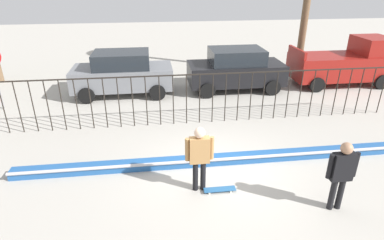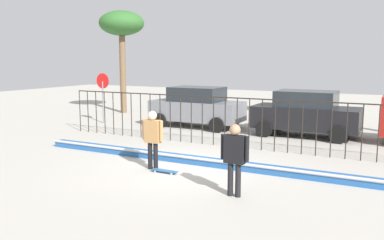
{
  "view_description": "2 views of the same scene",
  "coord_description": "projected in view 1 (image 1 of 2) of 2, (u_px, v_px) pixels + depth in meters",
  "views": [
    {
      "loc": [
        -1.63,
        -7.14,
        4.95
      ],
      "look_at": [
        -0.51,
        1.48,
        0.95
      ],
      "focal_mm": 29.94,
      "sensor_mm": 36.0,
      "label": 1
    },
    {
      "loc": [
        5.76,
        -10.34,
        3.18
      ],
      "look_at": [
        -0.27,
        1.2,
        1.24
      ],
      "focal_mm": 38.17,
      "sensor_mm": 36.0,
      "label": 2
    }
  ],
  "objects": [
    {
      "name": "parked_car_gray",
      "position": [
        123.0,
        73.0,
        14.0
      ],
      "size": [
        4.3,
        2.12,
        1.9
      ],
      "rotation": [
        0.0,
        0.0,
        -0.01
      ],
      "color": "slate",
      "rests_on": "ground"
    },
    {
      "name": "ground_plane",
      "position": [
        218.0,
        173.0,
        8.69
      ],
      "size": [
        60.0,
        60.0,
        0.0
      ],
      "primitive_type": "plane",
      "color": "#ADA89E"
    },
    {
      "name": "perimeter_fence",
      "position": [
        200.0,
        93.0,
        11.2
      ],
      "size": [
        14.04,
        0.04,
        1.83
      ],
      "color": "black",
      "rests_on": "ground"
    },
    {
      "name": "bowl_coping_ledge",
      "position": [
        214.0,
        160.0,
        9.09
      ],
      "size": [
        11.0,
        0.4,
        0.27
      ],
      "color": "#235699",
      "rests_on": "ground"
    },
    {
      "name": "parked_car_black",
      "position": [
        236.0,
        69.0,
        14.57
      ],
      "size": [
        4.3,
        2.12,
        1.9
      ],
      "rotation": [
        0.0,
        0.0,
        0.06
      ],
      "color": "black",
      "rests_on": "ground"
    },
    {
      "name": "pickup_truck",
      "position": [
        346.0,
        63.0,
        15.31
      ],
      "size": [
        4.7,
        2.12,
        2.24
      ],
      "rotation": [
        0.0,
        0.0,
        0.01
      ],
      "color": "maroon",
      "rests_on": "ground"
    },
    {
      "name": "skateboarder",
      "position": [
        199.0,
        154.0,
        7.63
      ],
      "size": [
        0.69,
        0.26,
        1.72
      ],
      "rotation": [
        0.0,
        0.0,
        0.24
      ],
      "color": "black",
      "rests_on": "ground"
    },
    {
      "name": "skateboard",
      "position": [
        220.0,
        189.0,
        7.95
      ],
      "size": [
        0.8,
        0.2,
        0.07
      ],
      "rotation": [
        0.0,
        0.0,
        -0.33
      ],
      "color": "#26598C",
      "rests_on": "ground"
    },
    {
      "name": "camera_operator",
      "position": [
        342.0,
        171.0,
        6.98
      ],
      "size": [
        0.69,
        0.26,
        1.71
      ],
      "rotation": [
        0.0,
        0.0,
        3.05
      ],
      "color": "black",
      "rests_on": "ground"
    }
  ]
}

